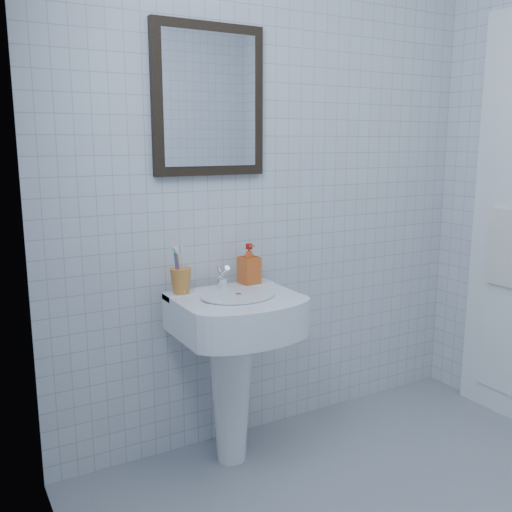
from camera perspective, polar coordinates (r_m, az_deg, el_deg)
wall_back at (r=2.65m, az=1.96°, el=8.52°), size 2.20×0.02×2.50m
wall_left at (r=1.10m, az=-14.30°, el=4.15°), size 0.02×2.40×2.50m
washbasin at (r=2.44m, az=-2.33°, el=-9.33°), size 0.50×0.37×0.77m
faucet at (r=2.44m, az=-3.37°, el=-2.28°), size 0.04×0.09×0.11m
toothbrush_cup at (r=2.37m, az=-7.52°, el=-2.47°), size 0.12×0.12×0.11m
soap_dispenser at (r=2.51m, az=-0.70°, el=-0.78°), size 0.09×0.09×0.18m
wall_mirror at (r=2.47m, az=-4.71°, el=15.25°), size 0.50×0.04×0.62m
towel_ring at (r=3.05m, az=24.07°, el=4.14°), size 0.01×0.18×0.18m
hand_towel at (r=3.06m, az=23.58°, el=0.78°), size 0.03×0.16×0.38m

